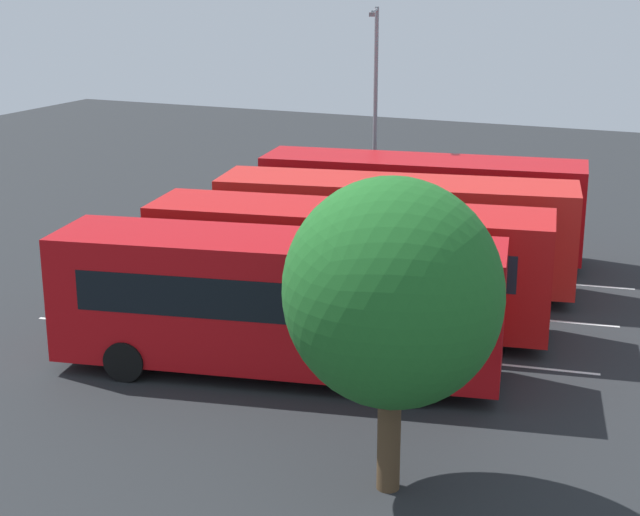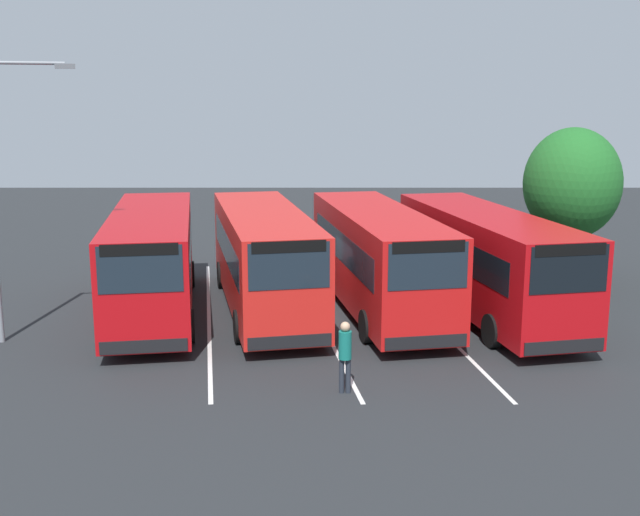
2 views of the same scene
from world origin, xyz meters
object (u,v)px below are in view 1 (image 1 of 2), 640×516
(bus_far_right, at_px, (275,300))
(pedestrian, at_px, (140,249))
(bus_center_right, at_px, (347,263))
(street_lamp, at_px, (375,102))
(depot_tree, at_px, (392,294))
(bus_center_left, at_px, (394,230))
(bus_far_left, at_px, (420,204))

(bus_far_right, bearing_deg, pedestrian, -46.12)
(bus_center_right, bearing_deg, street_lamp, -83.22)
(depot_tree, bearing_deg, street_lamp, -68.60)
(depot_tree, bearing_deg, pedestrian, -38.09)
(bus_center_right, relative_size, street_lamp, 1.35)
(bus_center_left, height_order, street_lamp, street_lamp)
(street_lamp, xyz_separation_m, depot_tree, (-7.39, 18.86, -0.83))
(depot_tree, bearing_deg, bus_far_right, -43.26)
(bus_far_right, bearing_deg, street_lamp, -90.15)
(bus_center_right, bearing_deg, pedestrian, -20.34)
(bus_far_left, relative_size, bus_center_left, 1.00)
(bus_far_right, height_order, pedestrian, bus_far_right)
(bus_center_left, relative_size, bus_far_right, 1.00)
(bus_center_right, xyz_separation_m, street_lamp, (3.42, -11.19, 2.84))
(bus_far_left, xyz_separation_m, bus_center_right, (-0.37, 7.54, 0.00))
(pedestrian, distance_m, depot_tree, 14.88)
(bus_center_left, xyz_separation_m, street_lamp, (3.42, -7.34, 2.84))
(bus_center_right, relative_size, pedestrian, 6.08)
(bus_far_left, distance_m, pedestrian, 9.51)
(bus_center_left, height_order, bus_center_right, same)
(bus_far_left, xyz_separation_m, pedestrian, (7.16, 6.20, -0.79))
(bus_center_left, distance_m, pedestrian, 7.97)
(bus_far_left, height_order, bus_far_right, same)
(depot_tree, bearing_deg, bus_center_right, -62.63)
(pedestrian, distance_m, street_lamp, 11.27)
(bus_far_left, relative_size, bus_far_right, 1.00)
(street_lamp, bearing_deg, bus_far_left, 23.39)
(pedestrian, relative_size, depot_tree, 0.30)
(pedestrian, bearing_deg, depot_tree, -37.91)
(bus_center_left, xyz_separation_m, bus_center_right, (-0.00, 3.84, 0.00))
(bus_far_right, bearing_deg, bus_center_right, -108.47)
(bus_far_right, bearing_deg, depot_tree, 125.08)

